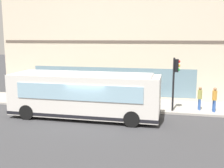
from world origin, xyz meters
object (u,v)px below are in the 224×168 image
object	(u,v)px
traffic_light_near_corner	(176,74)
pedestrian_by_light_pole	(200,97)
fire_hydrant	(127,101)
pedestrian_near_building_entrance	(214,98)
city_bus_nearside	(84,95)
newspaper_vending_box	(109,100)

from	to	relation	value
traffic_light_near_corner	pedestrian_by_light_pole	distance (m)	2.53
fire_hydrant	pedestrian_by_light_pole	world-z (taller)	pedestrian_by_light_pole
pedestrian_by_light_pole	fire_hydrant	bearing A→B (deg)	87.80
pedestrian_near_building_entrance	city_bus_nearside	bearing A→B (deg)	108.93
traffic_light_near_corner	newspaper_vending_box	xyz separation A→B (m)	(0.35, 4.95, -2.21)
traffic_light_near_corner	pedestrian_near_building_entrance	world-z (taller)	traffic_light_near_corner
pedestrian_near_building_entrance	pedestrian_by_light_pole	bearing A→B (deg)	71.80
traffic_light_near_corner	fire_hydrant	size ratio (longest dim) A/B	5.17
city_bus_nearside	traffic_light_near_corner	size ratio (longest dim) A/B	2.63
pedestrian_near_building_entrance	pedestrian_by_light_pole	distance (m)	1.02
city_bus_nearside	traffic_light_near_corner	distance (m)	6.62
city_bus_nearside	pedestrian_by_light_pole	xyz separation A→B (m)	(3.29, -7.71, -0.42)
pedestrian_by_light_pole	newspaper_vending_box	world-z (taller)	pedestrian_by_light_pole
pedestrian_near_building_entrance	fire_hydrant	bearing A→B (deg)	85.28
fire_hydrant	pedestrian_near_building_entrance	size ratio (longest dim) A/B	0.42
pedestrian_near_building_entrance	newspaper_vending_box	distance (m)	7.71
city_bus_nearside	traffic_light_near_corner	bearing A→B (deg)	-65.88
pedestrian_by_light_pole	pedestrian_near_building_entrance	bearing A→B (deg)	-108.20
newspaper_vending_box	fire_hydrant	bearing A→B (deg)	-69.52
traffic_light_near_corner	pedestrian_by_light_pole	bearing A→B (deg)	-70.21
pedestrian_near_building_entrance	newspaper_vending_box	bearing A→B (deg)	89.78
city_bus_nearside	pedestrian_near_building_entrance	size ratio (longest dim) A/B	5.70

